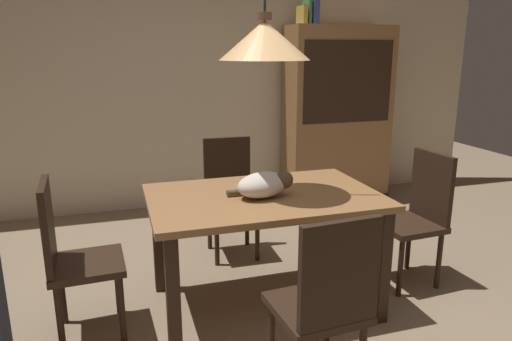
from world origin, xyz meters
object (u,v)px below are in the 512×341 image
at_px(pendant_lamp, 265,40).
at_px(hutch_bookcase, 337,119).
at_px(dining_table, 264,210).
at_px(chair_near_front, 325,301).
at_px(chair_right_side, 418,212).
at_px(chair_left_side, 71,253).
at_px(book_yellow_short, 302,15).
at_px(chair_far_back, 230,191).
at_px(cat_sleeping, 265,184).
at_px(book_green_slim, 307,11).
at_px(book_blue_wide, 312,12).

relative_size(pendant_lamp, hutch_bookcase, 0.70).
bearing_deg(dining_table, chair_near_front, -89.60).
xyz_separation_m(chair_right_side, hutch_bookcase, (0.31, 1.88, 0.38)).
distance_m(chair_left_side, hutch_bookcase, 3.21).
bearing_deg(book_yellow_short, hutch_bookcase, -0.20).
bearing_deg(pendant_lamp, chair_far_back, 89.87).
height_order(chair_far_back, book_yellow_short, book_yellow_short).
relative_size(cat_sleeping, hutch_bookcase, 0.22).
bearing_deg(chair_far_back, chair_right_side, -37.79).
relative_size(cat_sleeping, book_yellow_short, 2.03).
height_order(chair_near_front, hutch_bookcase, hutch_bookcase).
bearing_deg(book_green_slim, pendant_lamp, -119.20).
height_order(chair_left_side, cat_sleeping, chair_left_side).
relative_size(chair_left_side, chair_right_side, 1.00).
relative_size(dining_table, hutch_bookcase, 0.76).
distance_m(dining_table, book_blue_wide, 2.56).
distance_m(chair_near_front, book_green_slim, 3.30).
relative_size(book_green_slim, book_blue_wide, 1.08).
bearing_deg(book_blue_wide, pendant_lamp, -120.50).
relative_size(dining_table, chair_far_back, 1.51).
height_order(chair_near_front, book_blue_wide, book_blue_wide).
height_order(book_yellow_short, book_blue_wide, book_blue_wide).
relative_size(chair_right_side, book_blue_wide, 3.88).
bearing_deg(chair_left_side, cat_sleeping, -2.13).
relative_size(book_yellow_short, book_green_slim, 0.77).
xyz_separation_m(chair_near_front, book_green_slim, (1.05, 2.77, 1.47)).
relative_size(dining_table, book_yellow_short, 7.00).
relative_size(chair_far_back, hutch_bookcase, 0.50).
relative_size(cat_sleeping, pendant_lamp, 0.31).
xyz_separation_m(dining_table, book_yellow_short, (1.01, 1.89, 1.29)).
height_order(chair_right_side, book_green_slim, book_green_slim).
bearing_deg(chair_left_side, hutch_bookcase, 36.45).
distance_m(chair_far_back, chair_right_side, 1.43).
xyz_separation_m(chair_right_side, pendant_lamp, (-1.13, -0.00, 1.15)).
xyz_separation_m(hutch_bookcase, book_yellow_short, (-0.43, 0.00, 1.05)).
bearing_deg(dining_table, chair_right_side, 0.25).
xyz_separation_m(chair_far_back, hutch_bookcase, (1.43, 1.01, 0.38)).
height_order(chair_near_front, cat_sleeping, chair_near_front).
height_order(cat_sleeping, pendant_lamp, pendant_lamp).
xyz_separation_m(dining_table, cat_sleeping, (-0.01, -0.05, 0.18)).
height_order(chair_far_back, book_blue_wide, book_blue_wide).
bearing_deg(book_green_slim, chair_left_side, -139.08).
xyz_separation_m(chair_right_side, book_yellow_short, (-0.12, 1.88, 1.43)).
height_order(chair_near_front, pendant_lamp, pendant_lamp).
xyz_separation_m(dining_table, chair_right_side, (1.13, 0.00, -0.14)).
distance_m(chair_far_back, cat_sleeping, 0.98).
distance_m(chair_near_front, pendant_lamp, 1.45).
height_order(chair_left_side, chair_far_back, same).
relative_size(chair_far_back, cat_sleeping, 2.29).
relative_size(chair_left_side, chair_near_front, 1.00).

